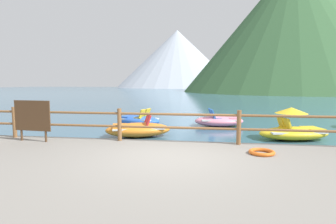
# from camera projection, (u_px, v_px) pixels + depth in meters

# --- Properties ---
(ground_plane) EXTENTS (200.00, 200.00, 0.00)m
(ground_plane) POSITION_uv_depth(u_px,v_px,m) (204.00, 96.00, 45.61)
(ground_plane) COLOR #38607A
(promenade_dock) EXTENTS (28.00, 8.00, 0.40)m
(promenade_dock) POSITION_uv_depth(u_px,v_px,m) (148.00, 209.00, 4.09)
(promenade_dock) COLOR gray
(promenade_dock) RESTS_ON ground
(dock_railing) EXTENTS (23.92, 0.12, 0.95)m
(dock_railing) POSITION_uv_depth(u_px,v_px,m) (177.00, 123.00, 7.70)
(dock_railing) COLOR brown
(dock_railing) RESTS_ON promenade_dock
(sign_board) EXTENTS (1.18, 0.15, 1.19)m
(sign_board) POSITION_uv_depth(u_px,v_px,m) (32.00, 116.00, 7.85)
(sign_board) COLOR beige
(sign_board) RESTS_ON promenade_dock
(life_ring) EXTENTS (0.61, 0.61, 0.09)m
(life_ring) POSITION_uv_depth(u_px,v_px,m) (262.00, 152.00, 6.50)
(life_ring) COLOR orange
(life_ring) RESTS_ON promenade_dock
(pedal_boat_1) EXTENTS (2.58, 1.80, 0.85)m
(pedal_boat_1) POSITION_uv_depth(u_px,v_px,m) (219.00, 121.00, 13.23)
(pedal_boat_1) COLOR pink
(pedal_boat_1) RESTS_ON ground
(pedal_boat_2) EXTENTS (2.79, 1.75, 1.20)m
(pedal_boat_2) POSITION_uv_depth(u_px,v_px,m) (294.00, 130.00, 10.04)
(pedal_boat_2) COLOR yellow
(pedal_boat_2) RESTS_ON ground
(pedal_boat_4) EXTENTS (2.52, 1.86, 0.83)m
(pedal_boat_4) POSITION_uv_depth(u_px,v_px,m) (139.00, 120.00, 13.51)
(pedal_boat_4) COLOR blue
(pedal_boat_4) RESTS_ON ground
(pedal_boat_5) EXTENTS (2.79, 2.00, 0.88)m
(pedal_boat_5) POSITION_uv_depth(u_px,v_px,m) (138.00, 129.00, 10.61)
(pedal_boat_5) COLOR orange
(pedal_boat_5) RESTS_ON ground
(cliff_headland) EXTENTS (51.23, 51.23, 30.90)m
(cliff_headland) POSITION_uv_depth(u_px,v_px,m) (284.00, 31.00, 65.64)
(cliff_headland) COLOR #386038
(cliff_headland) RESTS_ON ground
(distant_peak) EXTENTS (55.45, 55.45, 26.12)m
(distant_peak) POSITION_uv_depth(u_px,v_px,m) (177.00, 59.00, 125.08)
(distant_peak) COLOR #A8B2C1
(distant_peak) RESTS_ON ground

